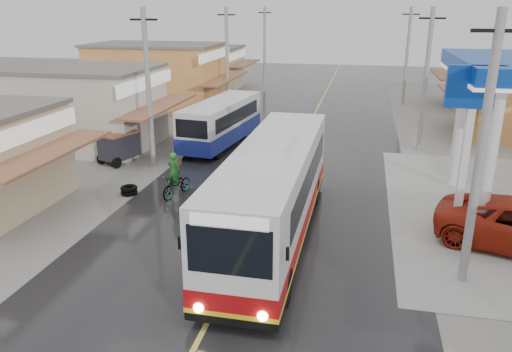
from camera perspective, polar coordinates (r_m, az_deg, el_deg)
The scene contains 11 objects.
ground at distance 16.99m, azimuth -1.71°, elevation -9.28°, with size 120.00×120.00×0.00m, color slate.
road at distance 30.82m, azimuth 4.98°, elevation 3.71°, with size 12.00×90.00×0.02m, color black.
centre_line at distance 30.81m, azimuth 4.98°, elevation 3.73°, with size 0.15×90.00×0.01m, color #D8CC4C.
shopfronts_left at distance 37.42m, azimuth -14.63°, elevation 5.85°, with size 11.00×44.00×5.20m, color tan, non-canonical shape.
utility_poles_left at distance 33.32m, azimuth -6.85°, elevation 4.78°, with size 1.60×50.00×8.00m, color gray, non-canonical shape.
utility_poles_right at distance 30.78m, azimuth 18.02°, elevation 2.81°, with size 1.60×36.00×8.00m, color gray, non-canonical shape.
coach_bus at distance 17.67m, azimuth 2.08°, elevation -1.77°, with size 2.82×11.92×3.71m.
second_bus at distance 30.15m, azimuth -3.98°, elevation 6.21°, with size 3.15×8.30×2.68m.
cyclist at distance 22.25m, azimuth -9.11°, elevation -0.64°, with size 1.17×2.03×2.07m.
tricycle_near at distance 27.74m, azimuth -15.41°, elevation 3.39°, with size 1.93×2.45×1.65m.
tyre_stack at distance 23.07m, azimuth -14.30°, elevation -1.58°, with size 0.76×0.76×0.39m.
Camera 1 is at (3.66, -14.54, 8.00)m, focal length 35.00 mm.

